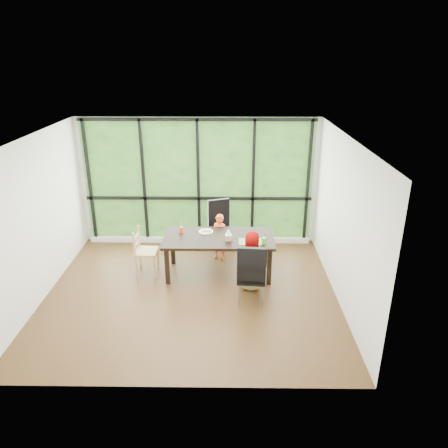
{
  "coord_description": "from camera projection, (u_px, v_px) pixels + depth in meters",
  "views": [
    {
      "loc": [
        0.65,
        -6.44,
        3.93
      ],
      "look_at": [
        0.56,
        0.62,
        1.05
      ],
      "focal_mm": 34.26,
      "sensor_mm": 36.0,
      "label": 1
    }
  ],
  "objects": [
    {
      "name": "green_cup",
      "position": [
        264.0,
        241.0,
        7.54
      ],
      "size": [
        0.07,
        0.07,
        0.12
      ],
      "primitive_type": "cylinder",
      "color": "#54CA2A",
      "rests_on": "dining_table"
    },
    {
      "name": "chair_window_leather",
      "position": [
        222.0,
        227.0,
        8.82
      ],
      "size": [
        0.59,
        0.59,
        1.08
      ],
      "primitive_type": "cube",
      "rotation": [
        0.0,
        0.0,
        0.34
      ],
      "color": "black",
      "rests_on": "ground"
    },
    {
      "name": "plate_far",
      "position": [
        206.0,
        232.0,
        8.04
      ],
      "size": [
        0.28,
        0.28,
        0.02
      ],
      "primitive_type": "cylinder",
      "color": "white",
      "rests_on": "dining_table"
    },
    {
      "name": "child_older",
      "position": [
        252.0,
        261.0,
        7.39
      ],
      "size": [
        0.58,
        0.43,
        1.08
      ],
      "primitive_type": "imported",
      "rotation": [
        0.0,
        0.0,
        2.98
      ],
      "color": "gray",
      "rests_on": "ground"
    },
    {
      "name": "foliage_backdrop",
      "position": [
        199.0,
        182.0,
        9.01
      ],
      "size": [
        4.8,
        0.02,
        2.65
      ],
      "primitive_type": "cube",
      "color": "#244D1C",
      "rests_on": "back_wall"
    },
    {
      "name": "tissue",
      "position": [
        229.0,
        232.0,
        7.64
      ],
      "size": [
        0.12,
        0.12,
        0.11
      ],
      "primitive_type": "cone",
      "color": "white",
      "rests_on": "tissue_box"
    },
    {
      "name": "window_sill",
      "position": [
        200.0,
        240.0,
        9.42
      ],
      "size": [
        4.8,
        0.12,
        0.1
      ],
      "primitive_type": "cube",
      "color": "silver",
      "rests_on": "ground"
    },
    {
      "name": "child_toddler",
      "position": [
        219.0,
        237.0,
        8.49
      ],
      "size": [
        0.41,
        0.35,
        0.96
      ],
      "primitive_type": "imported",
      "rotation": [
        0.0,
        0.0,
        -0.41
      ],
      "color": "#E7521F",
      "rests_on": "ground"
    },
    {
      "name": "crepe_rolls_far",
      "position": [
        206.0,
        230.0,
        8.03
      ],
      "size": [
        0.2,
        0.12,
        0.04
      ],
      "primitive_type": null,
      "color": "tan",
      "rests_on": "plate_far"
    },
    {
      "name": "back_wall",
      "position": [
        199.0,
        182.0,
        9.03
      ],
      "size": [
        5.0,
        0.0,
        5.0
      ],
      "primitive_type": "plane",
      "rotation": [
        1.57,
        0.0,
        0.0
      ],
      "color": "silver",
      "rests_on": "ground"
    },
    {
      "name": "chair_interior_leather",
      "position": [
        252.0,
        273.0,
        7.02
      ],
      "size": [
        0.49,
        0.49,
        1.08
      ],
      "primitive_type": "cube",
      "rotation": [
        0.0,
        0.0,
        3.06
      ],
      "color": "black",
      "rests_on": "ground"
    },
    {
      "name": "dining_table",
      "position": [
        219.0,
        255.0,
        7.97
      ],
      "size": [
        2.1,
        1.18,
        0.75
      ],
      "primitive_type": "cube",
      "rotation": [
        0.0,
        0.0,
        -0.09
      ],
      "color": "black",
      "rests_on": "ground"
    },
    {
      "name": "placemat",
      "position": [
        250.0,
        242.0,
        7.64
      ],
      "size": [
        0.4,
        0.29,
        0.01
      ],
      "primitive_type": "cube",
      "color": "tan",
      "rests_on": "dining_table"
    },
    {
      "name": "window_mullions",
      "position": [
        198.0,
        183.0,
        8.97
      ],
      "size": [
        4.8,
        0.06,
        2.65
      ],
      "primitive_type": null,
      "color": "black",
      "rests_on": "back_wall"
    },
    {
      "name": "straw_pink",
      "position": [
        264.0,
        236.0,
        7.5
      ],
      "size": [
        0.01,
        0.04,
        0.2
      ],
      "primitive_type": "cylinder",
      "rotation": [
        0.14,
        0.0,
        0.0
      ],
      "color": "pink",
      "rests_on": "green_cup"
    },
    {
      "name": "crepe_rolls_near",
      "position": [
        251.0,
        241.0,
        7.59
      ],
      "size": [
        0.05,
        0.12,
        0.04
      ],
      "primitive_type": null,
      "color": "tan",
      "rests_on": "plate_near"
    },
    {
      "name": "plate_near",
      "position": [
        251.0,
        242.0,
        7.6
      ],
      "size": [
        0.21,
        0.21,
        0.01
      ],
      "primitive_type": "cylinder",
      "color": "white",
      "rests_on": "dining_table"
    },
    {
      "name": "tissue_box",
      "position": [
        228.0,
        237.0,
        7.68
      ],
      "size": [
        0.13,
        0.13,
        0.11
      ],
      "primitive_type": "cube",
      "color": "tan",
      "rests_on": "dining_table"
    },
    {
      "name": "chair_end_beech",
      "position": [
        146.0,
        251.0,
        7.96
      ],
      "size": [
        0.41,
        0.43,
        0.9
      ],
      "primitive_type": "cube",
      "rotation": [
        0.0,
        0.0,
        1.54
      ],
      "color": "tan",
      "rests_on": "ground"
    },
    {
      "name": "straw_white",
      "position": [
        181.0,
        225.0,
        7.98
      ],
      "size": [
        0.01,
        0.04,
        0.2
      ],
      "primitive_type": "cylinder",
      "rotation": [
        0.14,
        0.0,
        0.0
      ],
      "color": "white",
      "rests_on": "orange_cup"
    },
    {
      "name": "ground",
      "position": [
        192.0,
        293.0,
        7.45
      ],
      "size": [
        5.0,
        5.0,
        0.0
      ],
      "primitive_type": "plane",
      "color": "black",
      "rests_on": "ground"
    },
    {
      "name": "orange_cup",
      "position": [
        181.0,
        230.0,
        8.01
      ],
      "size": [
        0.07,
        0.07,
        0.11
      ],
      "primitive_type": "cylinder",
      "color": "#D74F15",
      "rests_on": "dining_table"
    }
  ]
}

